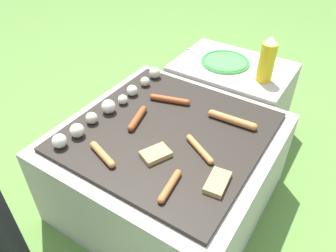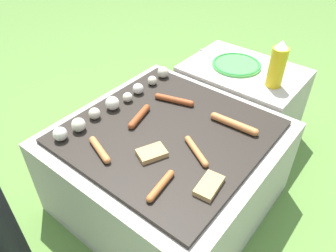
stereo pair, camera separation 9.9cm
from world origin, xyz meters
name	(u,v)px [view 1 (the left image)]	position (x,y,z in m)	size (l,w,h in m)	color
ground_plane	(168,198)	(0.00, 0.00, 0.00)	(14.00, 14.00, 0.00)	#567F38
grill	(168,167)	(0.00, 0.00, 0.21)	(0.81, 0.81, 0.41)	#B2AA9E
side_ledge	(229,99)	(0.63, 0.00, 0.21)	(0.43, 0.59, 0.41)	#B2AA9E
sausage_front_center	(200,149)	(-0.04, -0.16, 0.43)	(0.09, 0.15, 0.02)	#C6753D
sausage_back_center	(102,154)	(-0.25, 0.11, 0.43)	(0.07, 0.15, 0.03)	#C6753D
sausage_front_right	(232,120)	(0.18, -0.19, 0.43)	(0.04, 0.21, 0.03)	#C6753D
sausage_back_right	(137,118)	(-0.02, 0.14, 0.43)	(0.16, 0.06, 0.03)	#93421E
sausage_mid_left	(170,100)	(0.17, 0.10, 0.43)	(0.07, 0.18, 0.03)	#93421E
sausage_back_left	(170,186)	(-0.25, -0.17, 0.43)	(0.15, 0.04, 0.02)	#B7602D
bread_slice_center	(156,154)	(-0.15, -0.04, 0.42)	(0.12, 0.11, 0.02)	tan
bread_slice_right	(217,182)	(-0.15, -0.29, 0.42)	(0.12, 0.08, 0.02)	tan
mushroom_row	(111,105)	(-0.02, 0.27, 0.44)	(0.66, 0.07, 0.06)	silver
plate_colorful	(225,61)	(0.63, 0.05, 0.42)	(0.25, 0.25, 0.02)	#4CB24C
condiment_bottle	(267,60)	(0.57, -0.18, 0.52)	(0.07, 0.07, 0.23)	gold
fork_utensil	(197,55)	(0.63, 0.22, 0.42)	(0.11, 0.18, 0.01)	silver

